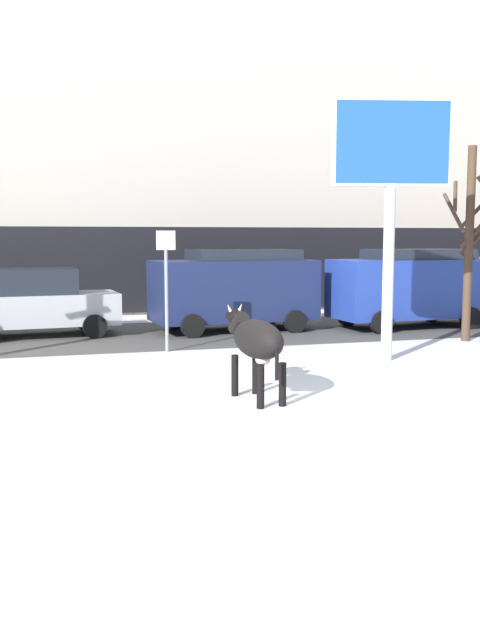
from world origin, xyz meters
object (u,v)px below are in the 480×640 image
bare_tree_left_lot (468,240)px  street_sign (166,281)px  billboard (391,159)px  car_silver_sedan (38,303)px  pedestrian_far_left (217,293)px  car_navy_van (234,288)px  cow_black (256,340)px  car_blue_van (410,286)px  pedestrian_by_cars (24,298)px

bare_tree_left_lot → street_sign: (-7.73, 0.38, -0.93)m
billboard → street_sign: billboard is taller
billboard → car_silver_sedan: bearing=140.9°
pedestrian_far_left → car_navy_van: bearing=-93.2°
cow_black → car_silver_sedan: (-3.44, 8.69, -0.09)m
car_blue_van → cow_black: bearing=-133.0°
car_silver_sedan → car_blue_van: size_ratio=0.91×
billboard → car_navy_van: billboard is taller
bare_tree_left_lot → car_silver_sedan: bearing=160.0°
pedestrian_by_cars → street_sign: 6.58m
billboard → car_navy_van: 6.62m
car_blue_van → pedestrian_by_cars: 11.44m
cow_black → street_sign: street_sign is taller
car_silver_sedan → pedestrian_far_left: size_ratio=2.50×
cow_black → car_silver_sedan: 9.34m
car_navy_van → car_blue_van: (5.19, -0.67, 0.00)m
pedestrian_far_left → bare_tree_left_lot: 8.07m
billboard → pedestrian_far_left: (-1.76, 8.09, -3.43)m
billboard → bare_tree_left_lot: (3.32, 2.06, -1.71)m
pedestrian_far_left → street_sign: size_ratio=0.61×
car_blue_van → bare_tree_left_lot: (0.03, -2.81, 1.36)m
car_navy_van → car_blue_van: same height
cow_black → pedestrian_by_cars: 11.52m
cow_black → car_navy_van: car_navy_van is taller
car_silver_sedan → pedestrian_by_cars: 2.21m
cow_black → billboard: bearing=35.8°
cow_black → car_blue_van: (7.14, 7.64, 0.25)m
car_silver_sedan → pedestrian_far_left: (5.53, 2.17, -0.03)m
cow_black → car_silver_sedan: bearing=111.6°
billboard → pedestrian_far_left: 8.96m
car_blue_van → bare_tree_left_lot: bare_tree_left_lot is taller
billboard → pedestrian_by_cars: billboard is taller
cow_black → billboard: 5.79m
car_navy_van → pedestrian_by_cars: car_navy_van is taller
car_silver_sedan → bare_tree_left_lot: bare_tree_left_lot is taller
pedestrian_far_left → street_sign: street_sign is taller
billboard → car_silver_sedan: billboard is taller
car_silver_sedan → car_navy_van: (5.38, -0.37, 0.33)m
billboard → bare_tree_left_lot: size_ratio=1.12×
car_blue_van → bare_tree_left_lot: size_ratio=0.95×
billboard → car_navy_van: size_ratio=1.18×
car_silver_sedan → car_navy_van: car_navy_van is taller
cow_black → pedestrian_far_left: bearing=79.1°
cow_black → pedestrian_far_left: (2.09, 10.86, -0.11)m
car_silver_sedan → car_navy_van: 5.41m
car_navy_van → pedestrian_by_cars: (-5.77, 2.54, -0.36)m
pedestrian_by_cars → car_blue_van: bearing=-16.3°
bare_tree_left_lot → billboard: bearing=-148.2°
cow_black → pedestrian_by_cars: bearing=109.4°
billboard → car_blue_van: (3.29, 4.87, -3.07)m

